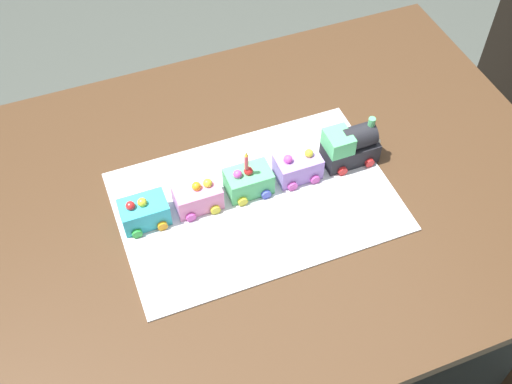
% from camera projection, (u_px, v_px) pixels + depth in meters
% --- Properties ---
extents(ground_plane, '(8.00, 8.00, 0.00)m').
position_uv_depth(ground_plane, '(258.00, 341.00, 1.98)').
color(ground_plane, '#474C44').
extents(dining_table, '(1.40, 1.00, 0.74)m').
position_uv_depth(dining_table, '(258.00, 222.00, 1.49)').
color(dining_table, '#4C331E').
rests_on(dining_table, ground).
extents(cake_board, '(0.60, 0.40, 0.00)m').
position_uv_depth(cake_board, '(256.00, 201.00, 1.39)').
color(cake_board, silver).
rests_on(cake_board, dining_table).
extents(cake_locomotive, '(0.14, 0.08, 0.12)m').
position_uv_depth(cake_locomotive, '(350.00, 146.00, 1.43)').
color(cake_locomotive, '#232328').
rests_on(cake_locomotive, cake_board).
extents(cake_car_gondola_lavender, '(0.10, 0.08, 0.07)m').
position_uv_depth(cake_car_gondola_lavender, '(298.00, 166.00, 1.41)').
color(cake_car_gondola_lavender, '#AD84E0').
rests_on(cake_car_gondola_lavender, cake_board).
extents(cake_car_caboose_mint_green, '(0.10, 0.08, 0.07)m').
position_uv_depth(cake_car_caboose_mint_green, '(248.00, 181.00, 1.39)').
color(cake_car_caboose_mint_green, '#59CC7A').
rests_on(cake_car_caboose_mint_green, cake_board).
extents(cake_car_hopper_bubblegum, '(0.10, 0.08, 0.07)m').
position_uv_depth(cake_car_hopper_bubblegum, '(198.00, 196.00, 1.36)').
color(cake_car_hopper_bubblegum, pink).
rests_on(cake_car_hopper_bubblegum, cake_board).
extents(cake_car_tanker_turquoise, '(0.10, 0.08, 0.07)m').
position_uv_depth(cake_car_tanker_turquoise, '(144.00, 212.00, 1.33)').
color(cake_car_tanker_turquoise, '#38B7C6').
rests_on(cake_car_tanker_turquoise, cake_board).
extents(birthday_candle, '(0.01, 0.01, 0.05)m').
position_uv_depth(birthday_candle, '(246.00, 161.00, 1.33)').
color(birthday_candle, '#F24C59').
rests_on(birthday_candle, cake_car_caboose_mint_green).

